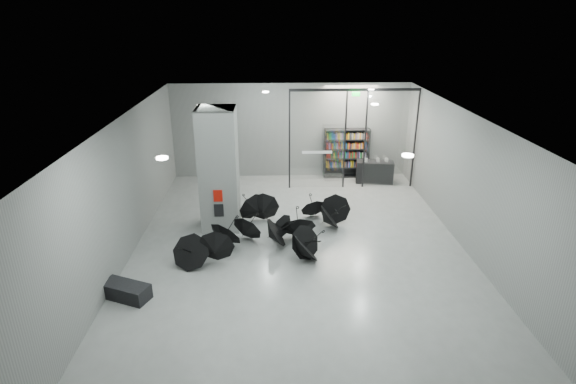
{
  "coord_description": "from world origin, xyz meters",
  "views": [
    {
      "loc": [
        -0.77,
        -11.82,
        6.71
      ],
      "look_at": [
        -0.3,
        1.5,
        1.4
      ],
      "focal_mm": 28.29,
      "sensor_mm": 36.0,
      "label": 1
    }
  ],
  "objects_px": {
    "bookshelf": "(346,153)",
    "umbrella_cluster": "(273,232)",
    "shop_counter": "(375,172)",
    "bench": "(126,291)",
    "column": "(219,170)"
  },
  "relations": [
    {
      "from": "umbrella_cluster",
      "to": "bookshelf",
      "type": "bearing_deg",
      "value": 61.79
    },
    {
      "from": "bookshelf",
      "to": "shop_counter",
      "type": "xyz_separation_m",
      "value": [
        1.1,
        -0.74,
        -0.6
      ]
    },
    {
      "from": "column",
      "to": "bench",
      "type": "relative_size",
      "value": 3.25
    },
    {
      "from": "shop_counter",
      "to": "bench",
      "type": "bearing_deg",
      "value": -125.98
    },
    {
      "from": "bookshelf",
      "to": "umbrella_cluster",
      "type": "xyz_separation_m",
      "value": [
        -3.19,
        -5.94,
        -0.73
      ]
    },
    {
      "from": "column",
      "to": "shop_counter",
      "type": "bearing_deg",
      "value": 33.8
    },
    {
      "from": "column",
      "to": "bench",
      "type": "bearing_deg",
      "value": -116.31
    },
    {
      "from": "column",
      "to": "bench",
      "type": "distance_m",
      "value": 4.86
    },
    {
      "from": "column",
      "to": "umbrella_cluster",
      "type": "bearing_deg",
      "value": -34.76
    },
    {
      "from": "column",
      "to": "bench",
      "type": "height_order",
      "value": "column"
    },
    {
      "from": "column",
      "to": "bookshelf",
      "type": "distance_m",
      "value": 6.89
    },
    {
      "from": "bench",
      "to": "bookshelf",
      "type": "relative_size",
      "value": 0.58
    },
    {
      "from": "bench",
      "to": "shop_counter",
      "type": "distance_m",
      "value": 11.36
    },
    {
      "from": "bench",
      "to": "shop_counter",
      "type": "height_order",
      "value": "shop_counter"
    },
    {
      "from": "shop_counter",
      "to": "bookshelf",
      "type": "bearing_deg",
      "value": 155.06
    }
  ]
}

